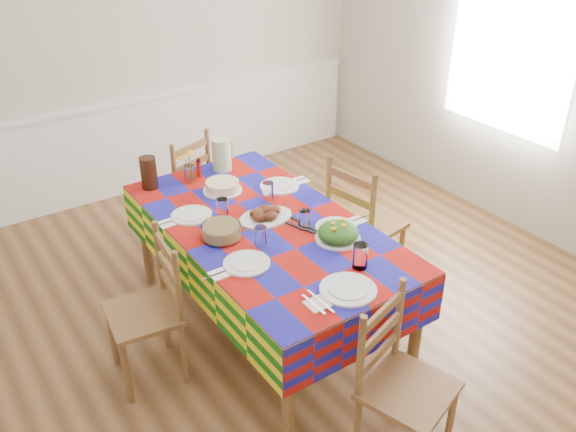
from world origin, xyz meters
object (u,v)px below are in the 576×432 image
Objects in this scene: dining_table at (265,236)px; chair_left at (150,311)px; tea_pitcher at (149,173)px; chair_near at (401,386)px; chair_right at (362,226)px; green_pitcher at (222,154)px; chair_far at (182,190)px; meat_platter at (265,215)px.

chair_left reaches higher than dining_table.
tea_pitcher is 0.23× the size of chair_near.
chair_right reaches higher than chair_left.
chair_far is (-0.16, 0.43, -0.43)m from green_pitcher.
chair_far is 1.52m from chair_right.
chair_left is (-0.42, -0.89, -0.44)m from tea_pitcher.
tea_pitcher is (-0.43, 0.83, 0.09)m from meat_platter.
green_pitcher reaches higher than chair_left.
tea_pitcher reaches higher than chair_near.
green_pitcher reaches higher than tea_pitcher.
tea_pitcher reaches higher than meat_platter.
dining_table is 1.95× the size of chair_right.
chair_far is at bearing 154.10° from chair_left.
tea_pitcher is 0.72m from chair_far.
chair_left is (-0.83, -1.29, -0.01)m from chair_far.
chair_right is at bearing -36.55° from tea_pitcher.
chair_right is (0.81, -0.01, -0.19)m from dining_table.
chair_right is at bearing 96.70° from chair_left.
chair_far reaches higher than dining_table.
chair_near is at bearing -94.93° from green_pitcher.
dining_table is 2.14× the size of chair_left.
chair_left is (-0.82, -0.01, -0.24)m from dining_table.
chair_far is at bearing 91.08° from meat_platter.
tea_pitcher is 1.08m from chair_left.
chair_left is at bearing 104.38° from chair_near.
meat_platter is 0.38× the size of chair_left.
dining_table is 1.31m from chair_far.
dining_table is at bearing 70.20° from chair_far.
chair_far is 0.94× the size of chair_right.
chair_far is 1.54m from chair_left.
dining_table is 8.93× the size of tea_pitcher.
green_pitcher is 0.25× the size of chair_left.
dining_table is 2.09× the size of chair_far.
chair_near is (-0.19, -2.15, -0.44)m from green_pitcher.
chair_right is (0.80, -1.30, 0.03)m from chair_far.
tea_pitcher is 0.22× the size of chair_right.
dining_table is 0.13m from meat_platter.
chair_right is at bearing 39.55° from chair_near.
chair_near is 1.51m from chair_left.
green_pitcher is 1.15m from chair_right.
chair_left is at bearing -179.63° from dining_table.
chair_far is at bearing 44.81° from tea_pitcher.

